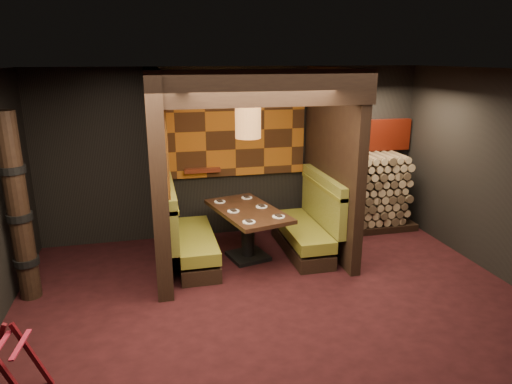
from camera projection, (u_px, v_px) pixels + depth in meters
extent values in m
cube|color=black|center=(280.00, 312.00, 5.59)|extent=(6.50, 5.50, 0.02)
cube|color=black|center=(285.00, 70.00, 4.77)|extent=(6.50, 5.50, 0.02)
cube|color=black|center=(236.00, 153.00, 7.75)|extent=(6.50, 0.02, 2.85)
cube|color=black|center=(420.00, 342.00, 2.61)|extent=(6.50, 0.02, 2.85)
cube|color=black|center=(157.00, 173.00, 6.42)|extent=(0.20, 2.20, 2.85)
cube|color=black|center=(332.00, 162.00, 7.05)|extent=(0.15, 2.10, 2.85)
cube|color=black|center=(265.00, 88.00, 5.48)|extent=(2.85, 0.18, 0.44)
cube|color=#9B5114|center=(235.00, 130.00, 7.59)|extent=(2.40, 0.06, 1.55)
cube|color=#9B5114|center=(164.00, 140.00, 6.49)|extent=(0.04, 1.85, 1.45)
cube|color=#5C2213|center=(202.00, 170.00, 7.59)|extent=(0.60, 0.12, 0.07)
cube|color=black|center=(196.00, 255.00, 6.90)|extent=(0.55, 1.60, 0.22)
cube|color=olive|center=(195.00, 240.00, 6.83)|extent=(0.55, 1.60, 0.18)
cube|color=#656620|center=(171.00, 217.00, 6.65)|extent=(0.12, 1.60, 0.78)
cube|color=olive|center=(170.00, 194.00, 6.55)|extent=(0.15, 1.60, 0.06)
cube|color=black|center=(301.00, 245.00, 7.28)|extent=(0.55, 1.60, 0.22)
cube|color=olive|center=(302.00, 230.00, 7.20)|extent=(0.55, 1.60, 0.18)
cube|color=#656620|center=(323.00, 205.00, 7.17)|extent=(0.12, 1.60, 0.78)
cube|color=olive|center=(323.00, 184.00, 7.07)|extent=(0.15, 1.60, 0.06)
cube|color=black|center=(248.00, 256.00, 7.06)|extent=(0.67, 0.67, 0.06)
cylinder|color=black|center=(248.00, 236.00, 6.97)|extent=(0.20, 0.20, 0.74)
cube|color=#371F14|center=(248.00, 211.00, 6.85)|extent=(1.16, 1.66, 0.06)
cylinder|color=white|center=(249.00, 222.00, 6.30)|extent=(0.18, 0.18, 0.01)
cube|color=black|center=(249.00, 221.00, 6.30)|extent=(0.09, 0.12, 0.02)
cylinder|color=white|center=(279.00, 217.00, 6.51)|extent=(0.18, 0.18, 0.01)
cube|color=black|center=(279.00, 216.00, 6.50)|extent=(0.09, 0.12, 0.02)
cylinder|color=white|center=(233.00, 211.00, 6.74)|extent=(0.18, 0.18, 0.01)
cube|color=black|center=(233.00, 210.00, 6.73)|extent=(0.09, 0.12, 0.02)
cylinder|color=white|center=(262.00, 207.00, 6.95)|extent=(0.18, 0.18, 0.01)
cube|color=black|center=(262.00, 206.00, 6.94)|extent=(0.09, 0.12, 0.02)
cylinder|color=white|center=(220.00, 202.00, 7.18)|extent=(0.18, 0.18, 0.01)
cube|color=black|center=(220.00, 201.00, 7.17)|extent=(0.09, 0.12, 0.02)
cylinder|color=white|center=(247.00, 198.00, 7.39)|extent=(0.18, 0.18, 0.01)
cube|color=black|center=(247.00, 197.00, 7.38)|extent=(0.09, 0.12, 0.02)
cylinder|color=#9A6435|center=(248.00, 122.00, 6.43)|extent=(0.37, 0.37, 0.45)
sphere|color=#FFC672|center=(248.00, 122.00, 6.43)|extent=(0.18, 0.18, 0.18)
cylinder|color=black|center=(248.00, 87.00, 6.29)|extent=(0.02, 0.02, 0.52)
cube|color=#3F070C|center=(33.00, 356.00, 4.24)|extent=(0.33, 0.07, 0.73)
cube|color=maroon|center=(0.00, 346.00, 3.94)|extent=(0.09, 0.45, 0.01)
cube|color=maroon|center=(21.00, 344.00, 3.96)|extent=(0.09, 0.45, 0.01)
cylinder|color=black|center=(18.00, 209.00, 5.59)|extent=(0.26, 0.26, 2.40)
cylinder|color=black|center=(26.00, 261.00, 5.79)|extent=(0.31, 0.31, 0.09)
cylinder|color=black|center=(20.00, 217.00, 5.62)|extent=(0.31, 0.31, 0.09)
cylinder|color=black|center=(12.00, 169.00, 5.45)|extent=(0.31, 0.31, 0.09)
cube|color=black|center=(365.00, 225.00, 8.27)|extent=(1.73, 0.70, 0.12)
cube|color=brown|center=(368.00, 189.00, 8.07)|extent=(1.73, 0.70, 1.24)
cube|color=maroon|center=(363.00, 136.00, 8.12)|extent=(1.83, 0.10, 0.56)
cube|color=black|center=(331.00, 159.00, 7.32)|extent=(0.08, 0.08, 2.85)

